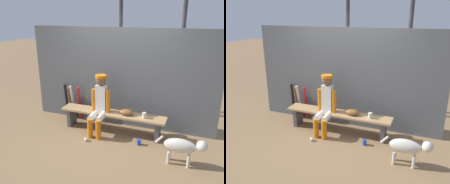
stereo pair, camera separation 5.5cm
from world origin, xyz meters
TOP-DOWN VIEW (x-y plane):
  - ground_plane at (0.00, 0.00)m, footprint 30.00×30.00m
  - chainlink_fence at (0.00, 0.43)m, footprint 4.13×0.03m
  - dugout_bench at (0.00, 0.00)m, footprint 2.23×0.36m
  - player_seated at (-0.24, -0.10)m, footprint 0.41×0.55m
  - baseball_glove at (0.31, 0.00)m, footprint 0.28×0.20m
  - bat_aluminum_red at (-0.93, 0.33)m, footprint 0.10×0.20m
  - bat_aluminum_silver at (-1.08, 0.28)m, footprint 0.08×0.22m
  - bat_wood_dark at (-1.15, 0.28)m, footprint 0.07×0.20m
  - bat_aluminum_black at (-1.30, 0.35)m, footprint 0.07×0.13m
  - baseball at (-0.34, -0.55)m, footprint 0.07×0.07m
  - cup_on_ground at (0.67, -0.31)m, footprint 0.08×0.08m
  - cup_on_bench at (0.69, -0.02)m, footprint 0.08×0.08m
  - dog at (1.49, -0.66)m, footprint 0.84×0.20m

SIDE VIEW (x-z plane):
  - ground_plane at x=0.00m, z-range 0.00..0.00m
  - baseball at x=-0.34m, z-range 0.00..0.07m
  - cup_on_ground at x=0.67m, z-range 0.00..0.11m
  - dog at x=1.49m, z-range 0.09..0.58m
  - dugout_bench at x=0.00m, z-range 0.12..0.56m
  - bat_wood_dark at x=-1.15m, z-range 0.00..0.81m
  - bat_aluminum_red at x=-0.93m, z-range 0.00..0.82m
  - bat_aluminum_black at x=-1.30m, z-range 0.00..0.83m
  - bat_aluminum_silver at x=-1.08m, z-range 0.00..0.84m
  - cup_on_bench at x=0.69m, z-range 0.44..0.55m
  - baseball_glove at x=0.31m, z-range 0.44..0.56m
  - player_seated at x=-0.24m, z-range 0.05..1.27m
  - chainlink_fence at x=0.00m, z-range 0.00..2.14m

